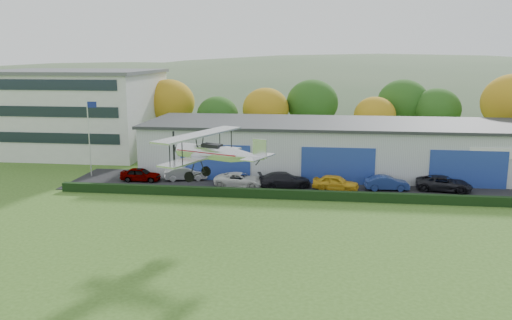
# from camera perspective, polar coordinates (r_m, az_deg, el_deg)

# --- Properties ---
(ground) EXTENTS (300.00, 300.00, 0.00)m
(ground) POSITION_cam_1_polar(r_m,az_deg,el_deg) (30.20, 0.12, -12.54)
(ground) COLOR #3A5B1C
(ground) RESTS_ON ground
(apron) EXTENTS (48.00, 9.00, 0.05)m
(apron) POSITION_cam_1_polar(r_m,az_deg,el_deg) (49.89, 6.63, -2.83)
(apron) COLOR black
(apron) RESTS_ON ground
(hedge) EXTENTS (46.00, 0.60, 0.80)m
(hedge) POSITION_cam_1_polar(r_m,az_deg,el_deg) (45.16, 6.54, -3.86)
(hedge) COLOR black
(hedge) RESTS_ON ground
(hangar) EXTENTS (40.60, 12.60, 5.30)m
(hangar) POSITION_cam_1_polar(r_m,az_deg,el_deg) (56.19, 8.84, 1.47)
(hangar) COLOR #B2B7BC
(hangar) RESTS_ON ground
(office_block) EXTENTS (20.60, 15.60, 10.40)m
(office_block) POSITION_cam_1_polar(r_m,az_deg,el_deg) (70.22, -19.35, 5.06)
(office_block) COLOR silver
(office_block) RESTS_ON ground
(flagpole) EXTENTS (1.05, 0.10, 8.00)m
(flagpole) POSITION_cam_1_polar(r_m,az_deg,el_deg) (55.13, -17.78, 3.11)
(flagpole) COLOR silver
(flagpole) RESTS_ON ground
(tree_belt) EXTENTS (75.70, 13.22, 10.12)m
(tree_belt) POSITION_cam_1_polar(r_m,az_deg,el_deg) (68.36, 5.19, 5.83)
(tree_belt) COLOR #3D2614
(tree_belt) RESTS_ON ground
(distant_hills) EXTENTS (430.00, 196.00, 56.00)m
(distant_hills) POSITION_cam_1_polar(r_m,az_deg,el_deg) (169.45, 4.68, 2.85)
(distant_hills) COLOR #4C6642
(distant_hills) RESTS_ON ground
(car_0) EXTENTS (3.93, 1.63, 1.33)m
(car_0) POSITION_cam_1_polar(r_m,az_deg,el_deg) (52.41, -12.55, -1.56)
(car_0) COLOR gray
(car_0) RESTS_ON apron
(car_1) EXTENTS (4.46, 2.56, 1.39)m
(car_1) POSITION_cam_1_polar(r_m,az_deg,el_deg) (52.08, -7.71, -1.43)
(car_1) COLOR silver
(car_1) RESTS_ON apron
(car_2) EXTENTS (4.94, 2.53, 1.33)m
(car_2) POSITION_cam_1_polar(r_m,az_deg,el_deg) (48.97, -1.78, -2.19)
(car_2) COLOR silver
(car_2) RESTS_ON apron
(car_3) EXTENTS (5.28, 3.21, 1.43)m
(car_3) POSITION_cam_1_polar(r_m,az_deg,el_deg) (48.86, 3.14, -2.18)
(car_3) COLOR black
(car_3) RESTS_ON apron
(car_4) EXTENTS (4.46, 2.53, 1.43)m
(car_4) POSITION_cam_1_polar(r_m,az_deg,el_deg) (48.23, 8.75, -2.48)
(car_4) COLOR gold
(car_4) RESTS_ON apron
(car_5) EXTENTS (4.12, 1.74, 1.32)m
(car_5) POSITION_cam_1_polar(r_m,az_deg,el_deg) (49.30, 14.14, -2.46)
(car_5) COLOR navy
(car_5) RESTS_ON apron
(car_6) EXTENTS (5.23, 3.01, 1.37)m
(car_6) POSITION_cam_1_polar(r_m,az_deg,el_deg) (50.54, 19.91, -2.44)
(car_6) COLOR black
(car_6) RESTS_ON apron
(biplane) EXTENTS (7.50, 8.38, 3.19)m
(biplane) POSITION_cam_1_polar(r_m,az_deg,el_deg) (34.91, -4.72, 0.95)
(biplane) COLOR silver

